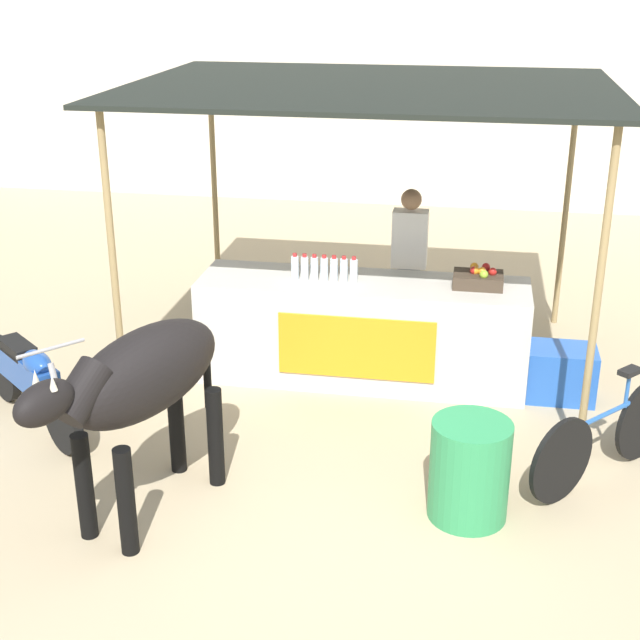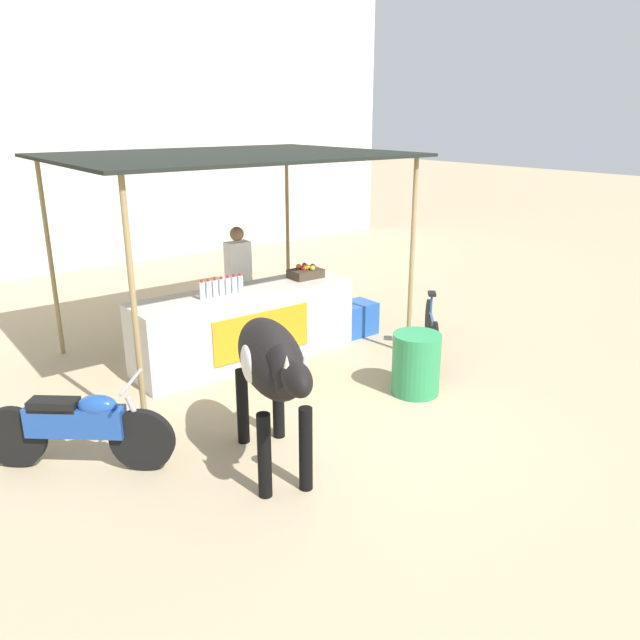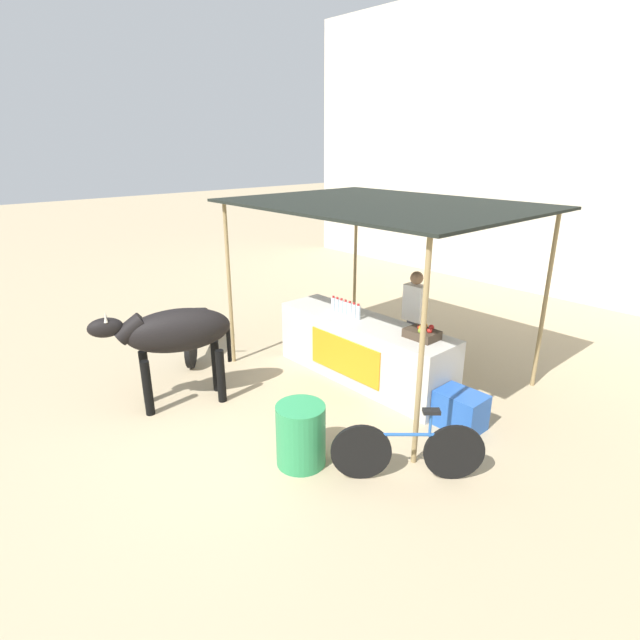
{
  "view_description": "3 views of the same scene",
  "coord_description": "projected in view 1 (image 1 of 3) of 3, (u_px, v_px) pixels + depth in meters",
  "views": [
    {
      "loc": [
        0.94,
        -5.37,
        3.65
      ],
      "look_at": [
        -0.25,
        1.36,
        0.9
      ],
      "focal_mm": 50.0,
      "sensor_mm": 36.0,
      "label": 1
    },
    {
      "loc": [
        -3.95,
        -4.58,
        3.14
      ],
      "look_at": [
        0.35,
        1.04,
        0.79
      ],
      "focal_mm": 35.0,
      "sensor_mm": 36.0,
      "label": 2
    },
    {
      "loc": [
        4.79,
        -2.99,
        3.47
      ],
      "look_at": [
        -0.3,
        1.58,
        1.03
      ],
      "focal_mm": 28.0,
      "sensor_mm": 36.0,
      "label": 3
    }
  ],
  "objects": [
    {
      "name": "ground_plane",
      "position": [
        321.0,
        507.0,
        6.42
      ],
      "size": [
        60.0,
        60.0,
        0.0
      ],
      "primitive_type": "plane",
      "color": "tan"
    },
    {
      "name": "stall_counter",
      "position": [
        362.0,
        330.0,
        8.25
      ],
      "size": [
        3.0,
        0.82,
        0.96
      ],
      "color": "beige",
      "rests_on": "ground"
    },
    {
      "name": "stall_awning",
      "position": [
        371.0,
        97.0,
        7.74
      ],
      "size": [
        4.2,
        3.2,
        2.67
      ],
      "color": "black",
      "rests_on": "ground"
    },
    {
      "name": "water_bottle_row",
      "position": [
        324.0,
        269.0,
        8.04
      ],
      "size": [
        0.61,
        0.07,
        0.25
      ],
      "color": "silver",
      "rests_on": "stall_counter"
    },
    {
      "name": "fruit_crate",
      "position": [
        478.0,
        278.0,
        7.92
      ],
      "size": [
        0.44,
        0.32,
        0.18
      ],
      "color": "#3F3326",
      "rests_on": "stall_counter"
    },
    {
      "name": "vendor_behind_counter",
      "position": [
        409.0,
        269.0,
        8.74
      ],
      "size": [
        0.34,
        0.22,
        1.65
      ],
      "color": "#383842",
      "rests_on": "ground"
    },
    {
      "name": "cooler_box",
      "position": [
        561.0,
        373.0,
        7.95
      ],
      "size": [
        0.6,
        0.44,
        0.48
      ],
      "primitive_type": "cube",
      "color": "blue",
      "rests_on": "ground"
    },
    {
      "name": "water_barrel",
      "position": [
        469.0,
        470.0,
        6.2
      ],
      "size": [
        0.56,
        0.56,
        0.73
      ],
      "primitive_type": "cylinder",
      "color": "#2D8C51",
      "rests_on": "ground"
    },
    {
      "name": "cow",
      "position": [
        139.0,
        381.0,
        5.98
      ],
      "size": [
        0.97,
        1.83,
        1.44
      ],
      "color": "black",
      "rests_on": "ground"
    },
    {
      "name": "motorcycle_parked",
      "position": [
        30.0,
        378.0,
        7.41
      ],
      "size": [
        1.43,
        1.22,
        0.9
      ],
      "color": "black",
      "rests_on": "ground"
    },
    {
      "name": "bicycle_leaning",
      "position": [
        605.0,
        437.0,
        6.66
      ],
      "size": [
        1.15,
        1.25,
        0.85
      ],
      "color": "black",
      "rests_on": "ground"
    }
  ]
}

